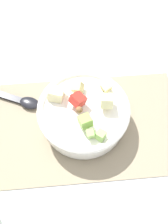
# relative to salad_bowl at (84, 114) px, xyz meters

# --- Properties ---
(ground_plane) EXTENTS (2.40, 2.40, 0.00)m
(ground_plane) POSITION_rel_salad_bowl_xyz_m (0.00, 0.01, -0.05)
(ground_plane) COLOR silver
(placemat) EXTENTS (0.52, 0.30, 0.01)m
(placemat) POSITION_rel_salad_bowl_xyz_m (0.00, 0.01, -0.04)
(placemat) COLOR gray
(placemat) RESTS_ON ground_plane
(salad_bowl) EXTENTS (0.23, 0.23, 0.11)m
(salad_bowl) POSITION_rel_salad_bowl_xyz_m (0.00, 0.00, 0.00)
(salad_bowl) COLOR white
(salad_bowl) RESTS_ON placemat
(serving_spoon) EXTENTS (0.20, 0.11, 0.01)m
(serving_spoon) POSITION_rel_salad_bowl_xyz_m (0.18, -0.08, -0.04)
(serving_spoon) COLOR black
(serving_spoon) RESTS_ON placemat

